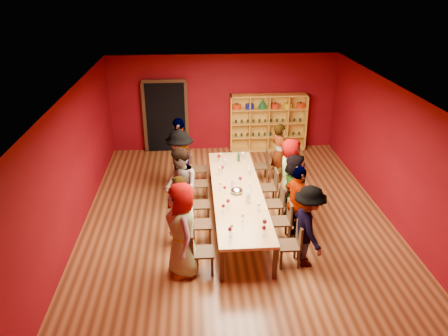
{
  "coord_description": "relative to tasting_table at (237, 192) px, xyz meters",
  "views": [
    {
      "loc": [
        -0.92,
        -8.68,
        5.25
      ],
      "look_at": [
        -0.27,
        0.36,
        1.15
      ],
      "focal_mm": 35.0,
      "sensor_mm": 36.0,
      "label": 1
    }
  ],
  "objects": [
    {
      "name": "room_shell",
      "position": [
        0.0,
        0.0,
        0.8
      ],
      "size": [
        7.1,
        9.1,
        3.04
      ],
      "color": "brown",
      "rests_on": "ground"
    },
    {
      "name": "tasting_table",
      "position": [
        0.0,
        0.0,
        0.0
      ],
      "size": [
        1.1,
        4.5,
        0.75
      ],
      "color": "tan",
      "rests_on": "ground"
    },
    {
      "name": "doorway",
      "position": [
        -1.8,
        4.43,
        0.42
      ],
      "size": [
        1.4,
        0.17,
        2.3
      ],
      "color": "black",
      "rests_on": "ground"
    },
    {
      "name": "shelving_unit",
      "position": [
        1.4,
        4.32,
        0.28
      ],
      "size": [
        2.4,
        0.4,
        1.8
      ],
      "color": "gold",
      "rests_on": "ground"
    },
    {
      "name": "chair_person_left_0",
      "position": [
        -0.91,
        -1.85,
        -0.2
      ],
      "size": [
        0.42,
        0.42,
        0.89
      ],
      "color": "#321F10",
      "rests_on": "ground"
    },
    {
      "name": "person_left_0",
      "position": [
        -1.2,
        -1.85,
        0.23
      ],
      "size": [
        0.72,
        1.01,
        1.87
      ],
      "primitive_type": "imported",
      "rotation": [
        0.0,
        0.0,
        -1.31
      ],
      "color": "#5E87C3",
      "rests_on": "ground"
    },
    {
      "name": "chair_person_left_1",
      "position": [
        -0.91,
        -0.86,
        -0.2
      ],
      "size": [
        0.42,
        0.42,
        0.89
      ],
      "color": "#321F10",
      "rests_on": "ground"
    },
    {
      "name": "person_left_1",
      "position": [
        -1.31,
        -0.86,
        0.07
      ],
      "size": [
        0.44,
        0.58,
        1.54
      ],
      "primitive_type": "imported",
      "rotation": [
        0.0,
        0.0,
        -1.62
      ],
      "color": "#5B86BB",
      "rests_on": "ground"
    },
    {
      "name": "chair_person_left_2",
      "position": [
        -0.91,
        -0.02,
        -0.2
      ],
      "size": [
        0.42,
        0.42,
        0.89
      ],
      "color": "#321F10",
      "rests_on": "ground"
    },
    {
      "name": "person_left_2",
      "position": [
        -1.26,
        -0.02,
        0.2
      ],
      "size": [
        0.74,
        0.98,
        1.8
      ],
      "primitive_type": "imported",
      "rotation": [
        0.0,
        0.0,
        -1.23
      ],
      "color": "#131636",
      "rests_on": "ground"
    },
    {
      "name": "chair_person_left_3",
      "position": [
        -0.91,
        1.04,
        -0.2
      ],
      "size": [
        0.42,
        0.42,
        0.89
      ],
      "color": "#321F10",
      "rests_on": "ground"
    },
    {
      "name": "person_left_3",
      "position": [
        -1.29,
        1.04,
        0.21
      ],
      "size": [
        0.69,
        1.25,
        1.83
      ],
      "primitive_type": "imported",
      "rotation": [
        0.0,
        0.0,
        -1.75
      ],
      "color": "silver",
      "rests_on": "ground"
    },
    {
      "name": "chair_person_left_4",
      "position": [
        -0.91,
        1.93,
        -0.2
      ],
      "size": [
        0.42,
        0.42,
        0.89
      ],
      "color": "#321F10",
      "rests_on": "ground"
    },
    {
      "name": "person_left_4",
      "position": [
        -1.32,
        1.93,
        0.24
      ],
      "size": [
        0.59,
        1.13,
        1.87
      ],
      "primitive_type": "imported",
      "rotation": [
        0.0,
        0.0,
        -1.49
      ],
      "color": "silver",
      "rests_on": "ground"
    },
    {
      "name": "chair_person_right_0",
      "position": [
        0.91,
        -1.74,
        -0.2
      ],
      "size": [
        0.42,
        0.42,
        0.89
      ],
      "color": "#321F10",
      "rests_on": "ground"
    },
    {
      "name": "person_right_0",
      "position": [
        1.18,
        -1.74,
        0.13
      ],
      "size": [
        0.56,
        1.12,
        1.66
      ],
      "primitive_type": "imported",
      "rotation": [
        0.0,
        0.0,
        1.68
      ],
      "color": "#121333",
      "rests_on": "ground"
    },
    {
      "name": "chair_person_right_1",
      "position": [
        0.91,
        -0.86,
        -0.2
      ],
      "size": [
        0.42,
        0.42,
        0.89
      ],
      "color": "#321F10",
      "rests_on": "ground"
    },
    {
      "name": "person_right_1",
      "position": [
        1.17,
        -0.86,
        0.14
      ],
      "size": [
        0.73,
        1.07,
        1.68
      ],
      "primitive_type": "imported",
      "rotation": [
        0.0,
        0.0,
        1.88
      ],
      "color": "#45454A",
      "rests_on": "ground"
    },
    {
      "name": "chair_person_right_2",
      "position": [
        0.91,
        -0.11,
        -0.2
      ],
      "size": [
        0.42,
        0.42,
        0.89
      ],
      "color": "#321F10",
      "rests_on": "ground"
    },
    {
      "name": "person_right_2",
      "position": [
        1.26,
        -0.11,
        0.12
      ],
      "size": [
        0.56,
        1.55,
        1.63
      ],
      "primitive_type": "imported",
      "rotation": [
        0.0,
        0.0,
        1.66
      ],
      "color": "pink",
      "rests_on": "ground"
    },
    {
      "name": "chair_person_right_3",
      "position": [
        0.91,
        0.71,
        -0.2
      ],
      "size": [
        0.42,
        0.42,
        0.89
      ],
      "color": "#321F10",
      "rests_on": "ground"
    },
    {
      "name": "person_right_3",
      "position": [
        1.35,
        0.71,
        0.14
      ],
      "size": [
        0.65,
        0.91,
        1.68
      ],
      "primitive_type": "imported",
      "rotation": [
        0.0,
        0.0,
        1.3
      ],
      "color": "#4A4A4F",
      "rests_on": "ground"
    },
    {
      "name": "chair_person_right_4",
      "position": [
        0.91,
        2.0,
        -0.2
      ],
      "size": [
        0.42,
        0.42,
        0.89
      ],
      "color": "#321F10",
      "rests_on": "ground"
    },
    {
      "name": "person_right_4",
      "position": [
        1.32,
        2.0,
        0.11
      ],
      "size": [
        0.63,
        0.71,
        1.63
      ],
      "primitive_type": "imported",
      "rotation": [
        0.0,
        0.0,
        1.96
      ],
      "color": "#141C38",
      "rests_on": "ground"
    },
    {
      "name": "wine_glass_0",
      "position": [
        0.36,
        -1.64,
        0.21
      ],
      "size": [
        0.09,
        0.09,
        0.22
      ],
      "color": "silver",
      "rests_on": "tasting_table"
    },
    {
      "name": "wine_glass_1",
      "position": [
        -0.31,
        1.64,
        0.21
      ],
      "size": [
        0.09,
        0.09,
        0.21
      ],
      "color": "silver",
      "rests_on": "tasting_table"
    },
    {
      "name": "wine_glass_2",
      "position": [
        -0.26,
        1.83,
        0.18
      ],
      "size": [
        0.07,
        0.07,
        0.18
      ],
      "color": "silver",
      "rests_on": "tasting_table"
    },
    {
      "name": "wine_glass_3",
      "position": [
        -0.27,
        -0.75,
        0.2
      ],
      "size": [
        0.08,
        0.08,
        0.2
      ],
      "color": "silver",
      "rests_on": "tasting_table"
    },
    {
      "name": "wine_glass_4",
      "position": [
        0.32,
        1.77,
        0.2
      ],
      "size": [
        0.08,
        0.08,
        0.21
      ],
      "color": "silver",
      "rests_on": "tasting_table"
    },
    {
      "name": "wine_glass_5",
      "position": [
        0.33,
        -0.89,
        0.18
      ],
      "size": [
        0.07,
        0.07,
        0.18
      ],
      "color": "silver",
      "rests_on": "tasting_table"
    },
    {
      "name": "wine_glass_6",
      "position": [
        0.28,
        -0.03,
        0.19
      ],
      "size": [
        0.08,
        0.08,
        0.19
      ],
      "color": "silver",
      "rests_on": "tasting_table"
    },
    {
      "name": "wine_glass_7",
      "position": [
        -0.38,
        0.07,
        0.2
      ],
      "size": [
        0.08,
        0.08,
        0.2
      ],
      "color": "silver",
      "rests_on": "tasting_table"
    },
    {
      "name": "wine_glass_8",
      "position": [
        -0.28,
        -1.69,
        0.18
      ],
      "size": [
        0.07,
        0.07,
        0.18
      ],
      "color": "silver",
      "rests_on": "tasting_table"
    },
    {
      "name": "wine_glass_9",
      "position": [
        -0.38,
        -0.93,
        0.18
      ],
      "size": [
        0.07,
        0.07,
        0.18
      ],
      "color": "silver",
      "rests_on": "tasting_table"
    },
    {
      "name": "wine_glass_10",
      "position": [
        0.35,
        -0.93,
        0.19
      ],
      "size": [
        0.08,
        0.08,
        0.19
      ],
      "color": "silver",
      "rests_on": "tasting_table"
    },
    {
      "name": "wine_glass_11",
      "position": [
        0.31,
        -1.84,
        0.2
      ],
      "size": [
        0.08,
        0.08,
        0.21
      ],
      "color": "silver",
      "rests_on": "tasting_table"
    },
    {
      "name": "wine_glass_12",
      "position": [
        0.37,
        0.89,
        0.2
      ],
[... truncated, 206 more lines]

